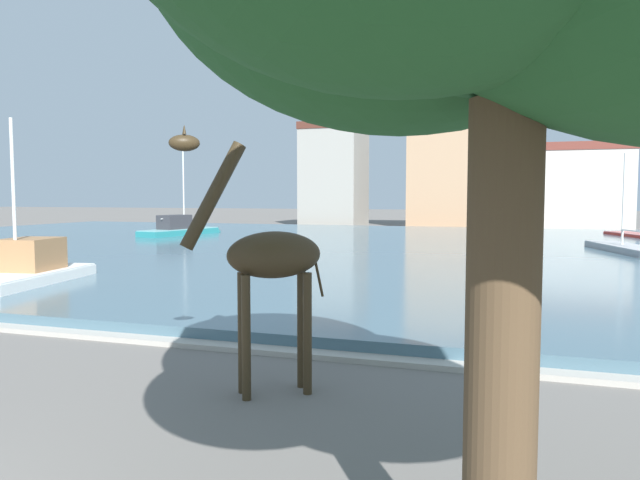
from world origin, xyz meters
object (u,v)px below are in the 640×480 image
sailboat_red (639,237)px  sailboat_teal (184,231)px  sailboat_white (18,278)px  giraffe_statue (266,260)px  sailboat_grey (620,250)px

sailboat_red → sailboat_teal: bearing=-166.0°
sailboat_teal → sailboat_white: sailboat_teal is taller
giraffe_statue → sailboat_grey: (9.79, 27.95, -1.98)m
sailboat_red → sailboat_white: 42.67m
sailboat_grey → sailboat_red: sailboat_red is taller
giraffe_statue → sailboat_teal: (-21.11, 32.67, -1.72)m
sailboat_teal → sailboat_white: 27.14m
sailboat_white → sailboat_grey: bearing=43.4°
sailboat_grey → sailboat_red: (3.28, 13.28, -0.04)m
giraffe_statue → sailboat_teal: bearing=122.9°
sailboat_teal → sailboat_white: size_ratio=1.28×
sailboat_grey → giraffe_statue: bearing=-109.3°
giraffe_statue → sailboat_white: 14.31m
sailboat_grey → sailboat_white: size_ratio=1.23×
sailboat_red → sailboat_white: bearing=-126.6°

